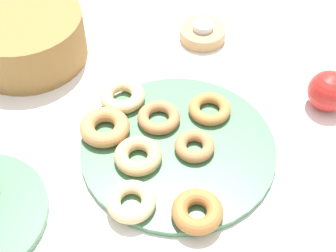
% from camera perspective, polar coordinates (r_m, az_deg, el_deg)
% --- Properties ---
extents(ground_plane, '(2.40, 2.40, 0.00)m').
position_cam_1_polar(ground_plane, '(0.94, 1.19, -2.81)').
color(ground_plane, white).
extents(donut_plate, '(0.37, 0.37, 0.01)m').
position_cam_1_polar(donut_plate, '(0.93, 1.19, -2.55)').
color(donut_plate, '#4C7F56').
rests_on(donut_plate, ground_plane).
extents(donut_0, '(0.10, 0.10, 0.02)m').
position_cam_1_polar(donut_0, '(0.98, 4.83, 1.99)').
color(donut_0, '#BC7A3D').
rests_on(donut_0, donut_plate).
extents(donut_1, '(0.11, 0.11, 0.03)m').
position_cam_1_polar(donut_1, '(0.90, -3.49, -3.46)').
color(donut_1, tan).
rests_on(donut_1, donut_plate).
extents(donut_2, '(0.11, 0.11, 0.03)m').
position_cam_1_polar(donut_2, '(1.00, -5.30, 3.48)').
color(donut_2, '#EABC84').
rests_on(donut_2, donut_plate).
extents(donut_3, '(0.12, 0.12, 0.02)m').
position_cam_1_polar(donut_3, '(0.96, -1.08, 0.99)').
color(donut_3, '#B27547').
rests_on(donut_3, donut_plate).
extents(donut_4, '(0.11, 0.11, 0.03)m').
position_cam_1_polar(donut_4, '(0.83, 3.39, -9.83)').
color(donut_4, '#AD6B33').
rests_on(donut_4, donut_plate).
extents(donut_5, '(0.12, 0.12, 0.03)m').
position_cam_1_polar(donut_5, '(0.95, -7.33, -0.14)').
color(donut_5, '#C6844C').
rests_on(donut_5, donut_plate).
extents(donut_6, '(0.11, 0.11, 0.02)m').
position_cam_1_polar(donut_6, '(0.91, 3.09, -2.34)').
color(donut_6, '#B27547').
rests_on(donut_6, donut_plate).
extents(donut_7, '(0.11, 0.11, 0.02)m').
position_cam_1_polar(donut_7, '(0.84, -4.29, -8.70)').
color(donut_7, '#EABC84').
rests_on(donut_7, donut_plate).
extents(candle_holder, '(0.11, 0.11, 0.03)m').
position_cam_1_polar(candle_holder, '(1.17, 4.00, 10.61)').
color(candle_holder, tan).
rests_on(candle_holder, ground_plane).
extents(tealight, '(0.05, 0.05, 0.01)m').
position_cam_1_polar(tealight, '(1.16, 4.06, 11.46)').
color(tealight, silver).
rests_on(tealight, candle_holder).
extents(basket, '(0.34, 0.34, 0.11)m').
position_cam_1_polar(basket, '(1.14, -16.11, 9.84)').
color(basket, olive).
rests_on(basket, ground_plane).
extents(apple, '(0.08, 0.08, 0.08)m').
position_cam_1_polar(apple, '(1.04, 18.05, 3.89)').
color(apple, red).
rests_on(apple, ground_plane).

